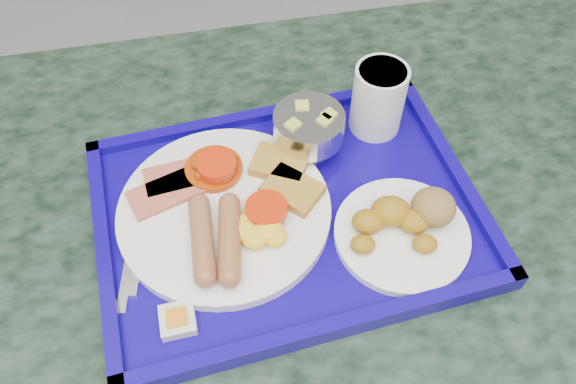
{
  "coord_description": "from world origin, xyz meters",
  "views": [
    {
      "loc": [
        -0.01,
        0.45,
        1.45
      ],
      "look_at": [
        -0.0,
        0.87,
        0.88
      ],
      "focal_mm": 35.0,
      "sensor_mm": 36.0,
      "label": 1
    }
  ],
  "objects_px": {
    "juice_cup": "(378,97)",
    "table": "(298,298)",
    "main_plate": "(229,209)",
    "fruit_bowl": "(309,127)",
    "bread_plate": "(405,225)",
    "tray": "(288,213)"
  },
  "relations": [
    {
      "from": "tray",
      "to": "bread_plate",
      "type": "relative_size",
      "value": 3.34
    },
    {
      "from": "tray",
      "to": "juice_cup",
      "type": "height_order",
      "value": "juice_cup"
    },
    {
      "from": "tray",
      "to": "bread_plate",
      "type": "height_order",
      "value": "bread_plate"
    },
    {
      "from": "tray",
      "to": "fruit_bowl",
      "type": "distance_m",
      "value": 0.12
    },
    {
      "from": "bread_plate",
      "to": "fruit_bowl",
      "type": "xyz_separation_m",
      "value": [
        -0.12,
        0.14,
        0.03
      ]
    },
    {
      "from": "table",
      "to": "fruit_bowl",
      "type": "relative_size",
      "value": 14.9
    },
    {
      "from": "juice_cup",
      "to": "main_plate",
      "type": "bearing_deg",
      "value": -142.06
    },
    {
      "from": "main_plate",
      "to": "juice_cup",
      "type": "xyz_separation_m",
      "value": [
        0.21,
        0.16,
        0.04
      ]
    },
    {
      "from": "table",
      "to": "bread_plate",
      "type": "xyz_separation_m",
      "value": [
        0.13,
        -0.02,
        0.25
      ]
    },
    {
      "from": "tray",
      "to": "juice_cup",
      "type": "xyz_separation_m",
      "value": [
        0.13,
        0.15,
        0.06
      ]
    },
    {
      "from": "table",
      "to": "tray",
      "type": "relative_size",
      "value": 2.56
    },
    {
      "from": "table",
      "to": "fruit_bowl",
      "type": "bearing_deg",
      "value": 83.88
    },
    {
      "from": "main_plate",
      "to": "tray",
      "type": "bearing_deg",
      "value": 5.17
    },
    {
      "from": "table",
      "to": "juice_cup",
      "type": "bearing_deg",
      "value": 56.46
    },
    {
      "from": "fruit_bowl",
      "to": "bread_plate",
      "type": "bearing_deg",
      "value": -50.86
    },
    {
      "from": "juice_cup",
      "to": "table",
      "type": "bearing_deg",
      "value": -123.54
    },
    {
      "from": "bread_plate",
      "to": "juice_cup",
      "type": "relative_size",
      "value": 1.65
    },
    {
      "from": "main_plate",
      "to": "juice_cup",
      "type": "distance_m",
      "value": 0.26
    },
    {
      "from": "table",
      "to": "juice_cup",
      "type": "distance_m",
      "value": 0.35
    },
    {
      "from": "fruit_bowl",
      "to": "table",
      "type": "bearing_deg",
      "value": -96.12
    },
    {
      "from": "fruit_bowl",
      "to": "juice_cup",
      "type": "height_order",
      "value": "juice_cup"
    },
    {
      "from": "main_plate",
      "to": "bread_plate",
      "type": "relative_size",
      "value": 1.62
    }
  ]
}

